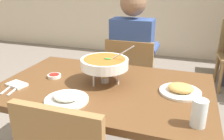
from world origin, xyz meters
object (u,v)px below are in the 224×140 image
at_px(diner_main, 133,54).
at_px(sauce_dish, 54,76).
at_px(rice_plate, 67,98).
at_px(drink_glass, 199,114).
at_px(dining_table_main, 105,101).
at_px(appetizer_plate, 180,90).
at_px(curry_bowl, 105,64).
at_px(chair_diner_main, 131,79).

height_order(diner_main, sauce_dish, diner_main).
bearing_deg(diner_main, rice_plate, -97.04).
bearing_deg(diner_main, drink_glass, -61.47).
xyz_separation_m(rice_plate, drink_glass, (0.68, -0.02, 0.04)).
xyz_separation_m(diner_main, rice_plate, (-0.12, -1.00, 0.03)).
bearing_deg(sauce_dish, diner_main, 62.96).
bearing_deg(sauce_dish, dining_table_main, -2.36).
bearing_deg(appetizer_plate, curry_bowl, 179.65).
bearing_deg(diner_main, curry_bowl, -91.13).
xyz_separation_m(dining_table_main, chair_diner_main, (-0.00, 0.71, -0.13)).
bearing_deg(appetizer_plate, sauce_dish, -178.13).
bearing_deg(sauce_dish, appetizer_plate, 1.87).
xyz_separation_m(appetizer_plate, sauce_dish, (-0.83, -0.03, -0.01)).
relative_size(dining_table_main, drink_glass, 10.11).
bearing_deg(drink_glass, dining_table_main, 153.31).
relative_size(curry_bowl, drink_glass, 2.56).
xyz_separation_m(dining_table_main, curry_bowl, (-0.01, 0.05, 0.24)).
distance_m(dining_table_main, curry_bowl, 0.24).
bearing_deg(chair_diner_main, appetizer_plate, -55.42).
xyz_separation_m(chair_diner_main, drink_glass, (0.55, -0.98, 0.30)).
distance_m(chair_diner_main, drink_glass, 1.17).
height_order(dining_table_main, sauce_dish, sauce_dish).
xyz_separation_m(curry_bowl, drink_glass, (0.57, -0.32, -0.07)).
xyz_separation_m(rice_plate, appetizer_plate, (0.58, 0.30, 0.00)).
relative_size(rice_plate, sauce_dish, 2.67).
bearing_deg(dining_table_main, appetizer_plate, 5.27).
bearing_deg(drink_glass, rice_plate, 178.46).
relative_size(sauce_dish, drink_glass, 0.69).
height_order(dining_table_main, rice_plate, rice_plate).
bearing_deg(dining_table_main, drink_glass, -26.69).
bearing_deg(diner_main, chair_diner_main, -90.00).
height_order(appetizer_plate, drink_glass, drink_glass).
height_order(sauce_dish, drink_glass, drink_glass).
bearing_deg(curry_bowl, diner_main, 88.87).
bearing_deg(drink_glass, curry_bowl, 150.31).
xyz_separation_m(diner_main, appetizer_plate, (0.46, -0.70, 0.03)).
bearing_deg(rice_plate, diner_main, 82.96).
height_order(chair_diner_main, sauce_dish, chair_diner_main).
bearing_deg(rice_plate, chair_diner_main, 82.72).
distance_m(chair_diner_main, diner_main, 0.24).
height_order(diner_main, rice_plate, diner_main).
height_order(appetizer_plate, sauce_dish, appetizer_plate).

